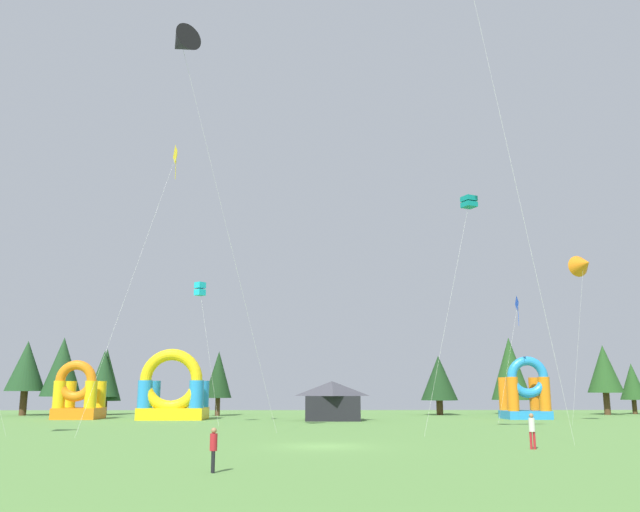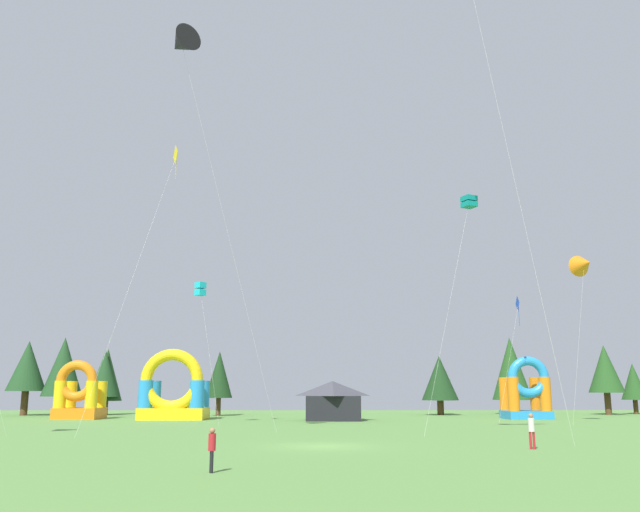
{
  "view_description": "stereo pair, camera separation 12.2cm",
  "coord_description": "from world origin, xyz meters",
  "px_view_note": "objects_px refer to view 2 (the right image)",
  "views": [
    {
      "loc": [
        -0.83,
        -35.75,
        2.94
      ],
      "look_at": [
        0.0,
        9.98,
        12.11
      ],
      "focal_mm": 37.26,
      "sensor_mm": 36.0,
      "label": 1
    },
    {
      "loc": [
        -0.71,
        -35.75,
        2.94
      ],
      "look_at": [
        0.0,
        9.98,
        12.11
      ],
      "focal_mm": 37.26,
      "sensor_mm": 36.0,
      "label": 2
    }
  ],
  "objects_px": {
    "kite_orange_delta": "(584,264)",
    "kite_black_delta": "(181,43)",
    "kite_teal_box": "(469,202)",
    "person_near_camera": "(531,428)",
    "kite_blue_diamond": "(519,305)",
    "kite_yellow_diamond": "(177,157)",
    "kite_cyan_box": "(200,289)",
    "inflatable_red_slide": "(526,395)",
    "inflatable_yellow_castle": "(173,396)",
    "person_left_edge": "(212,446)",
    "festival_tent": "(333,401)",
    "inflatable_orange_dome": "(79,398)"
  },
  "relations": [
    {
      "from": "kite_black_delta",
      "to": "festival_tent",
      "type": "distance_m",
      "value": 35.49
    },
    {
      "from": "kite_black_delta",
      "to": "person_left_edge",
      "type": "bearing_deg",
      "value": -71.89
    },
    {
      "from": "person_left_edge",
      "to": "kite_black_delta",
      "type": "bearing_deg",
      "value": -179.82
    },
    {
      "from": "person_left_edge",
      "to": "festival_tent",
      "type": "height_order",
      "value": "festival_tent"
    },
    {
      "from": "kite_cyan_box",
      "to": "person_left_edge",
      "type": "distance_m",
      "value": 34.42
    },
    {
      "from": "kite_teal_box",
      "to": "inflatable_orange_dome",
      "type": "distance_m",
      "value": 43.32
    },
    {
      "from": "kite_cyan_box",
      "to": "person_left_edge",
      "type": "bearing_deg",
      "value": -79.5
    },
    {
      "from": "inflatable_orange_dome",
      "to": "person_near_camera",
      "type": "bearing_deg",
      "value": -44.87
    },
    {
      "from": "kite_yellow_diamond",
      "to": "kite_teal_box",
      "type": "bearing_deg",
      "value": -16.8
    },
    {
      "from": "inflatable_yellow_castle",
      "to": "kite_blue_diamond",
      "type": "bearing_deg",
      "value": -6.88
    },
    {
      "from": "kite_cyan_box",
      "to": "inflatable_orange_dome",
      "type": "xyz_separation_m",
      "value": [
        -13.4,
        10.67,
        -9.33
      ]
    },
    {
      "from": "kite_teal_box",
      "to": "kite_yellow_diamond",
      "type": "distance_m",
      "value": 23.5
    },
    {
      "from": "kite_teal_box",
      "to": "kite_yellow_diamond",
      "type": "relative_size",
      "value": 0.73
    },
    {
      "from": "inflatable_red_slide",
      "to": "festival_tent",
      "type": "bearing_deg",
      "value": -172.52
    },
    {
      "from": "kite_blue_diamond",
      "to": "kite_yellow_diamond",
      "type": "bearing_deg",
      "value": -160.1
    },
    {
      "from": "kite_cyan_box",
      "to": "kite_teal_box",
      "type": "relative_size",
      "value": 0.74
    },
    {
      "from": "kite_blue_diamond",
      "to": "person_left_edge",
      "type": "bearing_deg",
      "value": -121.93
    },
    {
      "from": "kite_blue_diamond",
      "to": "inflatable_red_slide",
      "type": "bearing_deg",
      "value": 70.26
    },
    {
      "from": "kite_blue_diamond",
      "to": "person_near_camera",
      "type": "relative_size",
      "value": 6.52
    },
    {
      "from": "kite_teal_box",
      "to": "inflatable_yellow_castle",
      "type": "bearing_deg",
      "value": 138.35
    },
    {
      "from": "person_near_camera",
      "to": "inflatable_yellow_castle",
      "type": "xyz_separation_m",
      "value": [
        -24.32,
        32.3,
        1.26
      ]
    },
    {
      "from": "inflatable_red_slide",
      "to": "kite_black_delta",
      "type": "bearing_deg",
      "value": -137.78
    },
    {
      "from": "festival_tent",
      "to": "person_near_camera",
      "type": "bearing_deg",
      "value": -73.85
    },
    {
      "from": "kite_yellow_diamond",
      "to": "person_near_camera",
      "type": "bearing_deg",
      "value": -38.31
    },
    {
      "from": "kite_cyan_box",
      "to": "kite_yellow_diamond",
      "type": "relative_size",
      "value": 0.54
    },
    {
      "from": "kite_black_delta",
      "to": "kite_yellow_diamond",
      "type": "xyz_separation_m",
      "value": [
        -2.33,
        11.31,
        -3.77
      ]
    },
    {
      "from": "kite_teal_box",
      "to": "kite_cyan_box",
      "type": "bearing_deg",
      "value": 148.78
    },
    {
      "from": "inflatable_yellow_castle",
      "to": "inflatable_orange_dome",
      "type": "distance_m",
      "value": 9.73
    },
    {
      "from": "kite_cyan_box",
      "to": "kite_yellow_diamond",
      "type": "height_order",
      "value": "kite_yellow_diamond"
    },
    {
      "from": "kite_yellow_diamond",
      "to": "inflatable_red_slide",
      "type": "bearing_deg",
      "value": 26.18
    },
    {
      "from": "kite_teal_box",
      "to": "inflatable_orange_dome",
      "type": "bearing_deg",
      "value": 145.74
    },
    {
      "from": "inflatable_yellow_castle",
      "to": "kite_teal_box",
      "type": "bearing_deg",
      "value": -41.65
    },
    {
      "from": "kite_cyan_box",
      "to": "inflatable_orange_dome",
      "type": "relative_size",
      "value": 2.1
    },
    {
      "from": "kite_teal_box",
      "to": "person_left_edge",
      "type": "bearing_deg",
      "value": -126.45
    },
    {
      "from": "kite_cyan_box",
      "to": "inflatable_yellow_castle",
      "type": "relative_size",
      "value": 1.78
    },
    {
      "from": "kite_orange_delta",
      "to": "person_near_camera",
      "type": "height_order",
      "value": "kite_orange_delta"
    },
    {
      "from": "kite_blue_diamond",
      "to": "inflatable_yellow_castle",
      "type": "relative_size",
      "value": 1.68
    },
    {
      "from": "kite_teal_box",
      "to": "inflatable_yellow_castle",
      "type": "relative_size",
      "value": 2.39
    },
    {
      "from": "kite_black_delta",
      "to": "festival_tent",
      "type": "height_order",
      "value": "kite_black_delta"
    },
    {
      "from": "kite_orange_delta",
      "to": "festival_tent",
      "type": "xyz_separation_m",
      "value": [
        -21.79,
        7.8,
        -11.8
      ]
    },
    {
      "from": "kite_teal_box",
      "to": "person_near_camera",
      "type": "bearing_deg",
      "value": -90.25
    },
    {
      "from": "kite_yellow_diamond",
      "to": "festival_tent",
      "type": "xyz_separation_m",
      "value": [
        12.95,
        13.35,
        -19.44
      ]
    },
    {
      "from": "inflatable_yellow_castle",
      "to": "festival_tent",
      "type": "relative_size",
      "value": 1.33
    },
    {
      "from": "person_left_edge",
      "to": "kite_orange_delta",
      "type": "bearing_deg",
      "value": 121.33
    },
    {
      "from": "kite_orange_delta",
      "to": "kite_black_delta",
      "type": "height_order",
      "value": "kite_black_delta"
    },
    {
      "from": "kite_orange_delta",
      "to": "kite_blue_diamond",
      "type": "height_order",
      "value": "kite_orange_delta"
    },
    {
      "from": "person_left_edge",
      "to": "kite_blue_diamond",
      "type": "bearing_deg",
      "value": 130.14
    },
    {
      "from": "kite_cyan_box",
      "to": "inflatable_red_slide",
      "type": "relative_size",
      "value": 1.97
    },
    {
      "from": "kite_teal_box",
      "to": "inflatable_yellow_castle",
      "type": "distance_m",
      "value": 35.26
    },
    {
      "from": "inflatable_orange_dome",
      "to": "kite_yellow_diamond",
      "type": "bearing_deg",
      "value": -53.78
    }
  ]
}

